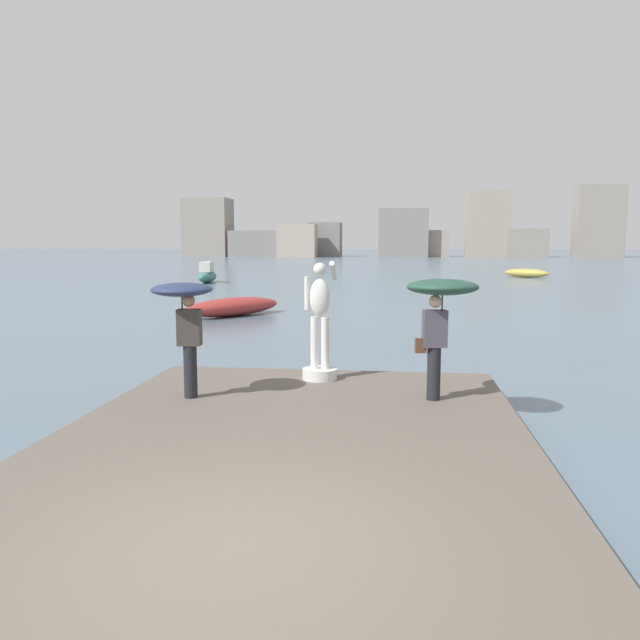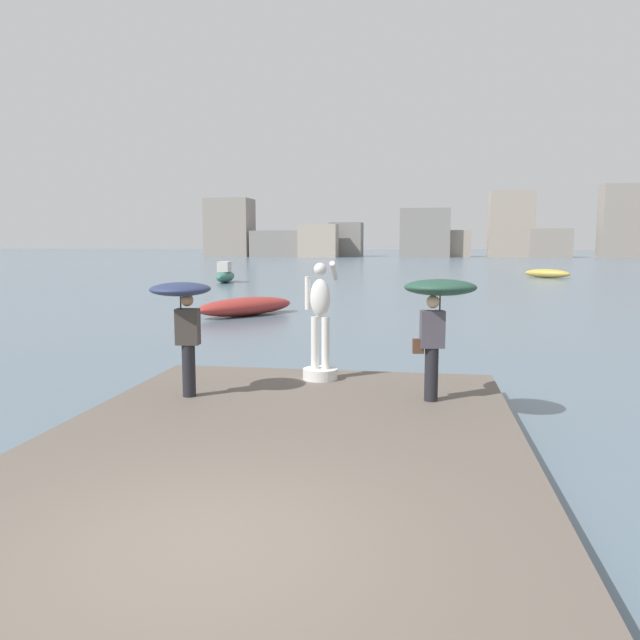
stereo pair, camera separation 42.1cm
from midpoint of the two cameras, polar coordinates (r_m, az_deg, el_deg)
name	(u,v)px [view 1 (the left image)]	position (r m, az deg, el deg)	size (l,w,h in m)	color
ground_plane	(377,284)	(45.13, 4.87, 3.29)	(400.00, 400.00, 0.00)	slate
pier	(279,472)	(7.90, -5.30, -13.55)	(6.45, 10.44, 0.40)	#60564C
statue_white_figure	(320,333)	(11.82, -1.03, -1.19)	(0.66, 0.89, 2.23)	silver
onlooker_left	(184,307)	(10.64, -13.28, 1.15)	(1.09, 1.10, 1.92)	black
onlooker_right	(440,301)	(10.34, 9.70, 1.72)	(1.32, 1.32, 2.00)	black
boat_mid	(207,275)	(46.83, -10.41, 4.02)	(1.37, 4.04, 1.53)	#336B5B
boat_leftward	(526,273)	(55.50, 17.96, 4.06)	(3.74, 3.08, 0.73)	#B2993D
boat_rightward	(233,307)	(25.74, -8.33, 1.20)	(3.88, 4.59, 0.73)	#9E2D28
distant_skyline	(386,233)	(124.28, 5.93, 7.86)	(83.78, 13.41, 13.37)	gray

